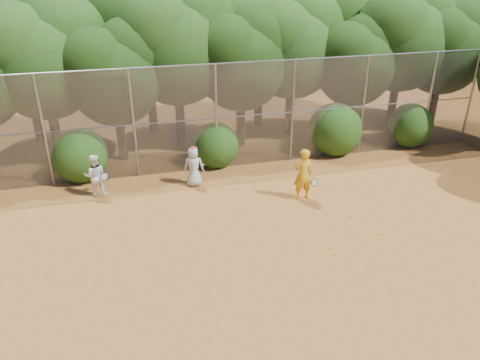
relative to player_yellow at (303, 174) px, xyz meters
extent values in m
plane|color=#965621|center=(-1.23, -2.79, -0.90)|extent=(80.00, 80.00, 0.00)
cylinder|color=gray|center=(-8.23, 3.21, 1.10)|extent=(0.09, 0.09, 4.00)
cylinder|color=gray|center=(-5.23, 3.21, 1.10)|extent=(0.09, 0.09, 4.00)
cylinder|color=gray|center=(-2.23, 3.21, 1.10)|extent=(0.09, 0.09, 4.00)
cylinder|color=gray|center=(0.77, 3.21, 1.10)|extent=(0.09, 0.09, 4.00)
cylinder|color=gray|center=(3.77, 3.21, 1.10)|extent=(0.09, 0.09, 4.00)
cylinder|color=gray|center=(6.77, 3.21, 1.10)|extent=(0.09, 0.09, 4.00)
cylinder|color=gray|center=(-1.23, 3.21, 3.10)|extent=(20.00, 0.05, 0.05)
cylinder|color=gray|center=(-1.23, 3.21, 1.10)|extent=(20.00, 0.04, 0.04)
cube|color=slate|center=(-1.23, 3.21, 1.10)|extent=(20.00, 0.02, 4.00)
cylinder|color=gray|center=(8.77, 3.21, 1.10)|extent=(0.09, 0.09, 4.00)
cylinder|color=black|center=(-8.23, 5.71, 0.36)|extent=(0.38, 0.38, 2.52)
sphere|color=#1C3F0F|center=(-8.23, 5.71, 2.83)|extent=(4.03, 4.03, 4.03)
sphere|color=#1C3F0F|center=(-7.42, 6.11, 3.84)|extent=(3.23, 3.23, 3.23)
sphere|color=#1C3F0F|center=(-8.94, 5.41, 3.64)|extent=(3.02, 3.02, 3.02)
cylinder|color=black|center=(-5.73, 5.01, 0.19)|extent=(0.36, 0.36, 2.17)
sphere|color=black|center=(-5.73, 5.01, 2.31)|extent=(3.47, 3.47, 3.47)
sphere|color=black|center=(-5.04, 5.36, 3.18)|extent=(2.78, 2.78, 2.78)
sphere|color=black|center=(-6.34, 4.75, 3.01)|extent=(2.60, 2.60, 2.60)
cylinder|color=black|center=(-3.23, 6.01, 0.43)|extent=(0.39, 0.39, 2.66)
sphere|color=#1C3F0F|center=(-3.23, 6.01, 3.04)|extent=(4.26, 4.26, 4.26)
sphere|color=#1C3F0F|center=(-2.38, 6.44, 4.10)|extent=(3.40, 3.40, 3.40)
sphere|color=#1C3F0F|center=(-3.98, 5.69, 3.89)|extent=(3.19, 3.19, 3.19)
cylinder|color=black|center=(-0.73, 5.41, 0.24)|extent=(0.37, 0.37, 2.27)
sphere|color=black|center=(-0.73, 5.41, 2.47)|extent=(3.64, 3.64, 3.64)
sphere|color=black|center=(0.00, 5.77, 3.38)|extent=(2.91, 2.91, 2.91)
sphere|color=black|center=(-1.37, 5.14, 3.20)|extent=(2.73, 2.73, 2.73)
cylinder|color=black|center=(1.77, 6.21, 0.33)|extent=(0.38, 0.38, 2.45)
sphere|color=#1C3F0F|center=(1.77, 6.21, 2.73)|extent=(3.92, 3.92, 3.92)
sphere|color=#1C3F0F|center=(2.55, 6.60, 3.71)|extent=(3.14, 3.14, 3.14)
sphere|color=#1C3F0F|center=(1.08, 5.92, 3.51)|extent=(2.94, 2.94, 2.94)
cylinder|color=black|center=(4.27, 5.21, 0.15)|extent=(0.36, 0.36, 2.10)
sphere|color=black|center=(4.27, 5.21, 2.21)|extent=(3.36, 3.36, 3.36)
sphere|color=black|center=(4.94, 5.55, 3.05)|extent=(2.69, 2.69, 2.69)
sphere|color=black|center=(3.68, 4.96, 2.88)|extent=(2.52, 2.52, 2.52)
cylinder|color=black|center=(6.77, 5.81, 0.40)|extent=(0.39, 0.39, 2.59)
sphere|color=#1C3F0F|center=(6.77, 5.81, 2.93)|extent=(4.14, 4.14, 4.14)
sphere|color=#1C3F0F|center=(7.60, 6.22, 3.97)|extent=(3.32, 3.32, 3.32)
sphere|color=#1C3F0F|center=(6.04, 5.50, 3.76)|extent=(3.11, 3.11, 3.11)
cylinder|color=black|center=(8.77, 5.51, 0.26)|extent=(0.37, 0.37, 2.31)
sphere|color=black|center=(8.77, 5.51, 2.52)|extent=(3.70, 3.70, 3.70)
sphere|color=black|center=(9.51, 5.88, 3.44)|extent=(2.96, 2.96, 2.96)
sphere|color=black|center=(8.12, 5.23, 3.26)|extent=(2.77, 2.77, 2.77)
cylinder|color=black|center=(-9.23, 8.01, 0.41)|extent=(0.39, 0.39, 2.62)
sphere|color=#1C3F0F|center=(-9.23, 8.01, 2.99)|extent=(4.20, 4.20, 4.20)
sphere|color=#1C3F0F|center=(-8.39, 8.43, 4.04)|extent=(3.36, 3.36, 3.36)
cylinder|color=black|center=(-4.23, 8.21, 0.50)|extent=(0.40, 0.40, 2.80)
sphere|color=#1C3F0F|center=(-4.23, 8.21, 3.24)|extent=(4.48, 4.48, 4.48)
sphere|color=#1C3F0F|center=(-3.33, 8.66, 4.36)|extent=(3.58, 3.58, 3.58)
sphere|color=#1C3F0F|center=(-5.01, 7.87, 4.14)|extent=(3.36, 3.36, 3.36)
cylinder|color=black|center=(0.77, 7.81, 0.36)|extent=(0.38, 0.38, 2.52)
sphere|color=#1C3F0F|center=(0.77, 7.81, 2.83)|extent=(4.03, 4.03, 4.03)
sphere|color=#1C3F0F|center=(1.58, 8.21, 3.84)|extent=(3.23, 3.23, 3.23)
sphere|color=#1C3F0F|center=(0.06, 7.51, 3.64)|extent=(3.02, 3.02, 3.02)
cylinder|color=black|center=(5.27, 8.41, 0.47)|extent=(0.40, 0.40, 2.73)
sphere|color=#1C3F0F|center=(5.27, 8.41, 3.14)|extent=(4.37, 4.37, 4.37)
sphere|color=#1C3F0F|center=(6.14, 8.85, 4.23)|extent=(3.49, 3.49, 3.49)
sphere|color=#1C3F0F|center=(4.51, 8.08, 4.01)|extent=(3.28, 3.28, 3.28)
sphere|color=#1C3F0F|center=(-7.23, 3.51, 0.10)|extent=(2.00, 2.00, 2.00)
sphere|color=#1C3F0F|center=(-2.23, 3.51, 0.00)|extent=(1.80, 1.80, 1.80)
sphere|color=#1C3F0F|center=(2.77, 3.51, 0.20)|extent=(2.20, 2.20, 2.20)
sphere|color=#1C3F0F|center=(6.27, 3.51, 0.05)|extent=(1.90, 1.90, 1.90)
imported|color=gold|center=(0.00, 0.00, 0.00)|extent=(0.67, 0.45, 1.80)
torus|color=black|center=(0.35, -0.20, -0.25)|extent=(0.32, 0.22, 0.30)
cylinder|color=black|center=(0.26, -0.01, -0.31)|extent=(0.14, 0.27, 0.11)
imported|color=silver|center=(-3.35, 1.92, -0.17)|extent=(0.78, 0.58, 1.45)
ellipsoid|color=#B22219|center=(-3.35, 1.92, 0.51)|extent=(0.22, 0.22, 0.13)
sphere|color=yellow|center=(-3.05, 1.72, -0.05)|extent=(0.07, 0.07, 0.07)
imported|color=white|center=(-6.70, 1.99, -0.15)|extent=(0.75, 0.60, 1.49)
torus|color=black|center=(-6.40, 1.69, -0.10)|extent=(0.38, 0.34, 0.23)
cylinder|color=black|center=(-6.34, 1.83, -0.26)|extent=(0.12, 0.21, 0.23)
sphere|color=yellow|center=(1.05, -1.54, -0.87)|extent=(0.07, 0.07, 0.07)
sphere|color=yellow|center=(1.12, 0.71, -0.87)|extent=(0.07, 0.07, 0.07)
sphere|color=yellow|center=(-0.34, -3.34, -0.87)|extent=(0.07, 0.07, 0.07)
sphere|color=yellow|center=(1.43, -2.73, -0.87)|extent=(0.07, 0.07, 0.07)
sphere|color=yellow|center=(-1.14, -2.81, -0.87)|extent=(0.07, 0.07, 0.07)
sphere|color=yellow|center=(1.62, 1.40, -0.87)|extent=(0.07, 0.07, 0.07)
camera|label=1|loc=(-5.53, -13.03, 6.60)|focal=35.00mm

